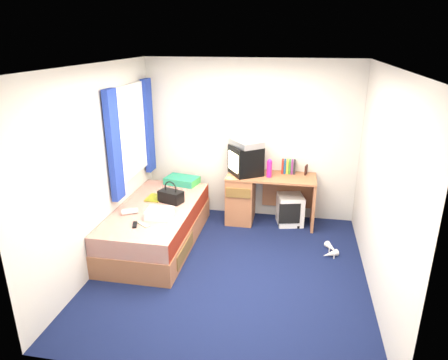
% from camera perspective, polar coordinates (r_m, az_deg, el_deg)
% --- Properties ---
extents(ground, '(3.40, 3.40, 0.00)m').
position_cam_1_polar(ground, '(4.98, 0.98, -12.72)').
color(ground, '#0C1438').
rests_on(ground, ground).
extents(room_shell, '(3.40, 3.40, 3.40)m').
position_cam_1_polar(room_shell, '(4.37, 1.09, 3.50)').
color(room_shell, white).
rests_on(room_shell, ground).
extents(bed, '(1.01, 2.00, 0.54)m').
position_cam_1_polar(bed, '(5.52, -9.50, -6.36)').
color(bed, '#B3724A').
rests_on(bed, ground).
extents(pillow, '(0.54, 0.40, 0.11)m').
position_cam_1_polar(pillow, '(6.16, -6.02, -0.07)').
color(pillow, teal).
rests_on(pillow, bed).
extents(desk, '(1.30, 0.55, 0.75)m').
position_cam_1_polar(desk, '(6.05, 4.07, -2.27)').
color(desk, '#B3724A').
rests_on(desk, ground).
extents(storage_cube, '(0.44, 0.44, 0.46)m').
position_cam_1_polar(storage_cube, '(6.09, 9.40, -4.19)').
color(storage_cube, white).
rests_on(storage_cube, ground).
extents(crt_tv, '(0.57, 0.57, 0.43)m').
position_cam_1_polar(crt_tv, '(5.88, 3.09, 2.84)').
color(crt_tv, black).
rests_on(crt_tv, desk).
extents(vcr, '(0.55, 0.57, 0.09)m').
position_cam_1_polar(vcr, '(5.81, 3.18, 5.27)').
color(vcr, silver).
rests_on(vcr, crt_tv).
extents(book_row, '(0.20, 0.13, 0.20)m').
position_cam_1_polar(book_row, '(6.03, 9.20, 1.90)').
color(book_row, maroon).
rests_on(book_row, desk).
extents(picture_frame, '(0.05, 0.12, 0.14)m').
position_cam_1_polar(picture_frame, '(6.03, 11.65, 1.45)').
color(picture_frame, black).
rests_on(picture_frame, desk).
extents(pink_water_bottle, '(0.10, 0.10, 0.24)m').
position_cam_1_polar(pink_water_bottle, '(5.81, 6.48, 1.56)').
color(pink_water_bottle, '#E9218C').
rests_on(pink_water_bottle, desk).
extents(aerosol_can, '(0.06, 0.06, 0.18)m').
position_cam_1_polar(aerosol_can, '(5.87, 5.32, 1.49)').
color(aerosol_can, white).
rests_on(aerosol_can, desk).
extents(handbag, '(0.37, 0.28, 0.30)m').
position_cam_1_polar(handbag, '(5.49, -7.60, -2.28)').
color(handbag, black).
rests_on(handbag, bed).
extents(towel, '(0.34, 0.29, 0.11)m').
position_cam_1_polar(towel, '(5.07, -9.21, -4.75)').
color(towel, white).
rests_on(towel, bed).
extents(magazine, '(0.22, 0.29, 0.01)m').
position_cam_1_polar(magazine, '(5.68, -9.87, -2.53)').
color(magazine, '#E6F21A').
rests_on(magazine, bed).
extents(water_bottle, '(0.21, 0.16, 0.07)m').
position_cam_1_polar(water_bottle, '(5.25, -13.30, -4.40)').
color(water_bottle, silver).
rests_on(water_bottle, bed).
extents(colour_swatch_fan, '(0.21, 0.18, 0.01)m').
position_cam_1_polar(colour_swatch_fan, '(4.94, -11.53, -6.20)').
color(colour_swatch_fan, gold).
rests_on(colour_swatch_fan, bed).
extents(remote_control, '(0.10, 0.17, 0.02)m').
position_cam_1_polar(remote_control, '(4.94, -12.62, -6.26)').
color(remote_control, black).
rests_on(remote_control, bed).
extents(window_assembly, '(0.11, 1.42, 1.40)m').
position_cam_1_polar(window_assembly, '(5.66, -13.06, 6.44)').
color(window_assembly, silver).
rests_on(window_assembly, room_shell).
extents(white_heels, '(0.23, 0.39, 0.09)m').
position_cam_1_polar(white_heels, '(5.47, 14.99, -9.75)').
color(white_heels, silver).
rests_on(white_heels, ground).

